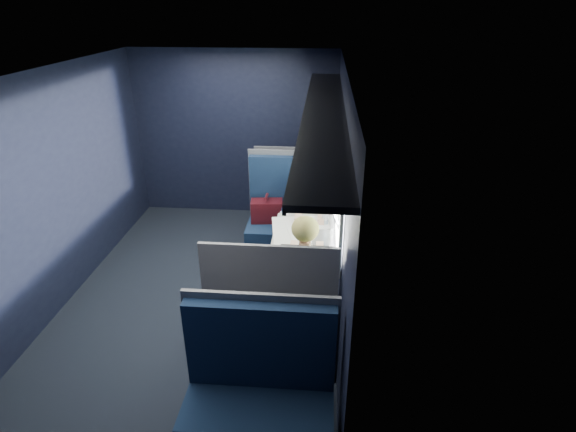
# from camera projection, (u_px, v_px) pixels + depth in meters

# --- Properties ---
(ground) EXTENTS (2.80, 4.20, 0.01)m
(ground) POSITION_uv_depth(u_px,v_px,m) (205.00, 292.00, 4.87)
(ground) COLOR black
(room_shell) EXTENTS (3.00, 4.40, 2.40)m
(room_shell) POSITION_uv_depth(u_px,v_px,m) (195.00, 162.00, 4.22)
(room_shell) COLOR black
(room_shell) RESTS_ON ground
(table) EXTENTS (0.62, 1.00, 0.74)m
(table) POSITION_uv_depth(u_px,v_px,m) (301.00, 242.00, 4.50)
(table) COLOR #54565E
(table) RESTS_ON ground
(seat_bay_near) EXTENTS (1.04, 0.62, 1.26)m
(seat_bay_near) POSITION_uv_depth(u_px,v_px,m) (288.00, 224.00, 5.40)
(seat_bay_near) COLOR black
(seat_bay_near) RESTS_ON ground
(seat_bay_far) EXTENTS (1.04, 0.62, 1.26)m
(seat_bay_far) POSITION_uv_depth(u_px,v_px,m) (274.00, 316.00, 3.84)
(seat_bay_far) COLOR black
(seat_bay_far) RESTS_ON ground
(seat_row_front) EXTENTS (1.04, 0.51, 1.16)m
(seat_row_front) POSITION_uv_depth(u_px,v_px,m) (295.00, 195.00, 6.23)
(seat_row_front) COLOR black
(seat_row_front) RESTS_ON ground
(seat_row_back) EXTENTS (1.04, 0.51, 1.16)m
(seat_row_back) POSITION_uv_depth(u_px,v_px,m) (259.00, 404.00, 3.01)
(seat_row_back) COLOR black
(seat_row_back) RESTS_ON ground
(man) EXTENTS (0.53, 0.56, 1.32)m
(man) POSITION_uv_depth(u_px,v_px,m) (311.00, 208.00, 5.10)
(man) COLOR black
(man) RESTS_ON ground
(woman) EXTENTS (0.53, 0.56, 1.32)m
(woman) POSITION_uv_depth(u_px,v_px,m) (305.00, 276.00, 3.83)
(woman) COLOR black
(woman) RESTS_ON ground
(papers) EXTENTS (0.71, 0.94, 0.01)m
(papers) POSITION_uv_depth(u_px,v_px,m) (303.00, 235.00, 4.46)
(papers) COLOR white
(papers) RESTS_ON table
(laptop) EXTENTS (0.31, 0.38, 0.26)m
(laptop) POSITION_uv_depth(u_px,v_px,m) (330.00, 233.00, 4.37)
(laptop) COLOR silver
(laptop) RESTS_ON table
(bottle_small) EXTENTS (0.07, 0.07, 0.24)m
(bottle_small) POSITION_uv_depth(u_px,v_px,m) (325.00, 215.00, 4.65)
(bottle_small) COLOR silver
(bottle_small) RESTS_ON table
(cup) EXTENTS (0.07, 0.07, 0.09)m
(cup) POSITION_uv_depth(u_px,v_px,m) (325.00, 214.00, 4.81)
(cup) COLOR white
(cup) RESTS_ON table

